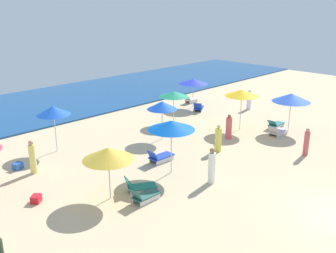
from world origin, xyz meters
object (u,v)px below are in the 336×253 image
Objects in this scene: umbrella_4 at (171,125)px; umbrella_6 at (162,105)px; lounge_chair_4_0 at (160,157)px; lounge_chair_8_0 at (199,108)px; lounge_chair_9_0 at (276,124)px; beachgoer_5 at (218,139)px; beachgoer_6 at (33,158)px; cooler_box_1 at (36,199)px; cooler_box_0 at (18,166)px; umbrella_9 at (291,98)px; beachgoer_2 at (306,142)px; beachgoer_1 at (249,100)px; beachgoer_3 at (229,128)px; umbrella_5 at (108,154)px; lounge_chair_8_1 at (191,100)px; lounge_chair_9_1 at (277,131)px; lounge_chair_5_1 at (139,186)px; umbrella_8 at (193,81)px; umbrella_1 at (53,110)px; beachgoer_4 at (212,166)px; umbrella_2 at (242,93)px; umbrella_7 at (174,94)px; lounge_chair_5_0 at (145,196)px.

umbrella_6 is at bearing 50.99° from umbrella_4.
lounge_chair_8_0 is (9.01, 5.02, -0.03)m from lounge_chair_4_0.
beachgoer_5 is (-6.14, 0.14, 0.49)m from lounge_chair_9_0.
beachgoer_6 reaches higher than cooler_box_1.
cooler_box_1 is at bearing 58.82° from cooler_box_0.
umbrella_9 reaches higher than beachgoer_2.
lounge_chair_9_0 is 4.71m from beachgoer_1.
cooler_box_1 is at bearing -30.25° from beachgoer_3.
lounge_chair_9_0 is 6.16m from beachgoer_5.
umbrella_5 is 1.79× the size of lounge_chair_8_1.
umbrella_6 reaches higher than beachgoer_1.
lounge_chair_9_1 is (-1.20, 0.11, -2.02)m from umbrella_9.
umbrella_5 is 1.50× the size of beachgoer_5.
cooler_box_0 is (-2.81, 6.14, -0.07)m from lounge_chair_5_1.
lounge_chair_4_0 is 11.39m from umbrella_8.
umbrella_4 is at bearing 88.72° from lounge_chair_9_0.
beachgoer_1 is 3.41× the size of cooler_box_0.
lounge_chair_5_1 is at bearing -17.60° from umbrella_5.
lounge_chair_9_1 is 0.97× the size of beachgoer_2.
umbrella_4 reaches higher than lounge_chair_9_1.
umbrella_9 is 1.64× the size of beachgoer_1.
beachgoer_3 is at bearing -33.46° from umbrella_1.
umbrella_6 is 8.09m from beachgoer_6.
beachgoer_5 is at bearing -4.19° from beachgoer_3.
beachgoer_3 is at bearing -146.69° from beachgoer_4.
umbrella_2 reaches higher than cooler_box_0.
beachgoer_6 reaches higher than cooler_box_0.
beachgoer_4 is at bearing -178.27° from lounge_chair_4_0.
umbrella_1 is 7.29m from lounge_chair_5_1.
umbrella_1 is at bearing 77.77° from beachgoer_1.
lounge_chair_9_1 is at bearing -32.97° from beachgoer_6.
umbrella_7 reaches higher than cooler_box_1.
lounge_chair_9_1 is at bearing 142.63° from lounge_chair_8_0.
umbrella_7 is 7.69m from umbrella_9.
beachgoer_6 is at bearing 24.25° from cooler_box_1.
cooler_box_0 is at bearing 100.49° from beachgoer_6.
umbrella_1 is 6.29m from umbrella_6.
umbrella_7 is 4.18m from lounge_chair_8_0.
lounge_chair_9_1 is (12.46, -0.91, -1.84)m from umbrella_5.
lounge_chair_5_1 is 0.67× the size of umbrella_7.
cooler_box_0 is (-2.37, 6.97, -0.08)m from lounge_chair_5_0.
umbrella_2 is 1.72× the size of beachgoer_5.
umbrella_4 is 5.99× the size of cooler_box_0.
lounge_chair_5_0 is at bearing -11.69° from beachgoer_3.
umbrella_7 reaches higher than lounge_chair_5_1.
umbrella_9 is 1.47× the size of beachgoer_6.
umbrella_4 is 1.73× the size of beachgoer_5.
lounge_chair_4_0 is 12.41m from beachgoer_1.
lounge_chair_5_1 is 15.68m from beachgoer_1.
cooler_box_1 is at bearing 93.63° from beachgoer_1.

